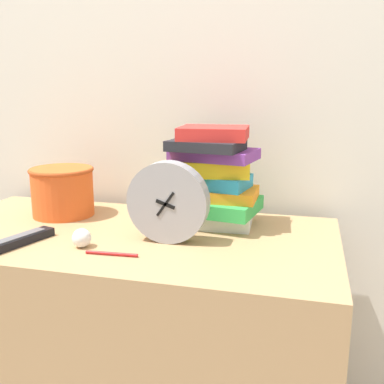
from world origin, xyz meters
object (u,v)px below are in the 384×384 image
tv_remote (18,240)px  book_stack (212,180)px  pen (112,254)px  basket (63,190)px  desk_clock (168,202)px  crumpled_paper_ball (82,238)px

tv_remote → book_stack: bearing=33.9°
pen → basket: bearing=135.7°
book_stack → basket: bearing=-177.9°
desk_clock → crumpled_paper_ball: (-0.19, -0.09, -0.08)m
desk_clock → crumpled_paper_ball: bearing=-154.3°
tv_remote → pen: tv_remote is taller
desk_clock → tv_remote: desk_clock is taller
book_stack → tv_remote: book_stack is taller
book_stack → desk_clock: bearing=-113.7°
tv_remote → pen: size_ratio=1.58×
desk_clock → crumpled_paper_ball: desk_clock is taller
crumpled_paper_ball → book_stack: bearing=44.5°
desk_clock → book_stack: book_stack is taller
desk_clock → book_stack: (0.07, 0.17, 0.03)m
desk_clock → pen: 0.18m
pen → book_stack: bearing=59.7°
pen → crumpled_paper_ball: bearing=160.2°
tv_remote → crumpled_paper_ball: size_ratio=4.27×
book_stack → basket: size_ratio=1.45×
book_stack → pen: book_stack is taller
book_stack → crumpled_paper_ball: size_ratio=5.96×
book_stack → basket: book_stack is taller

